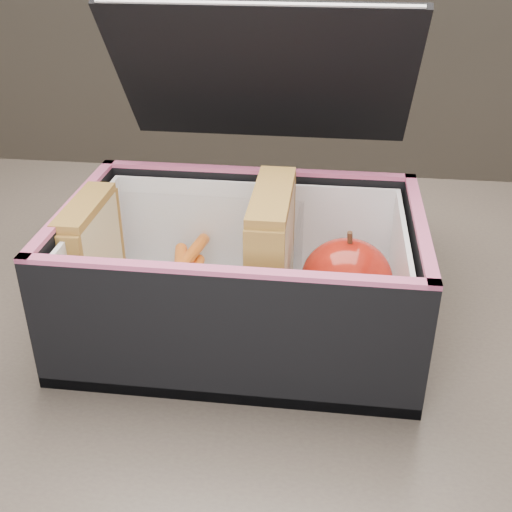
# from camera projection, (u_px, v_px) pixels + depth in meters

# --- Properties ---
(kitchen_table) EXTENTS (1.20, 0.80, 0.75)m
(kitchen_table) POSITION_uv_depth(u_px,v_px,m) (253.00, 447.00, 0.54)
(kitchen_table) COLOR brown
(kitchen_table) RESTS_ON ground
(lunch_bag) EXTENTS (0.27, 0.29, 0.25)m
(lunch_bag) POSITION_uv_depth(u_px,v_px,m) (243.00, 264.00, 0.51)
(lunch_bag) COLOR black
(lunch_bag) RESTS_ON kitchen_table
(plastic_tub) EXTENTS (0.19, 0.13, 0.08)m
(plastic_tub) POSITION_uv_depth(u_px,v_px,m) (181.00, 273.00, 0.51)
(plastic_tub) COLOR white
(plastic_tub) RESTS_ON lunch_bag
(sandwich_left) EXTENTS (0.02, 0.08, 0.09)m
(sandwich_left) POSITION_uv_depth(u_px,v_px,m) (91.00, 256.00, 0.52)
(sandwich_left) COLOR #D2BE8C
(sandwich_left) RESTS_ON plastic_tub
(sandwich_right) EXTENTS (0.03, 0.10, 0.11)m
(sandwich_right) POSITION_uv_depth(u_px,v_px,m) (271.00, 257.00, 0.50)
(sandwich_right) COLOR #D2BE8C
(sandwich_right) RESTS_ON plastic_tub
(carrot_sticks) EXTENTS (0.05, 0.15, 0.03)m
(carrot_sticks) POSITION_uv_depth(u_px,v_px,m) (182.00, 298.00, 0.52)
(carrot_sticks) COLOR orange
(carrot_sticks) RESTS_ON plastic_tub
(paper_napkin) EXTENTS (0.09, 0.09, 0.01)m
(paper_napkin) POSITION_uv_depth(u_px,v_px,m) (346.00, 318.00, 0.52)
(paper_napkin) COLOR white
(paper_napkin) RESTS_ON lunch_bag
(red_apple) EXTENTS (0.09, 0.09, 0.08)m
(red_apple) POSITION_uv_depth(u_px,v_px,m) (346.00, 280.00, 0.50)
(red_apple) COLOR maroon
(red_apple) RESTS_ON paper_napkin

